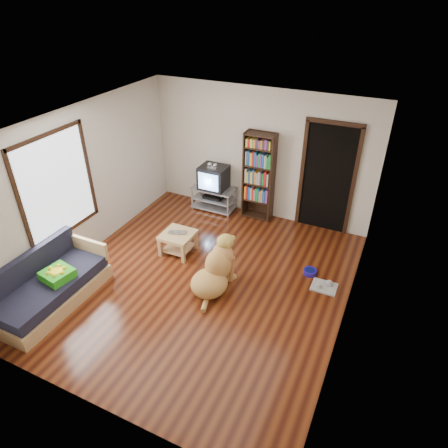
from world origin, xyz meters
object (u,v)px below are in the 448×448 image
at_px(grey_rag, 324,287).
at_px(tv_stand, 214,197).
at_px(crt_tv, 214,177).
at_px(sofa, 50,288).
at_px(coffee_table, 178,239).
at_px(dog, 216,270).
at_px(green_cushion, 58,274).
at_px(laptop, 177,234).
at_px(bookshelf, 259,172).
at_px(dog_bowl, 310,272).

distance_m(grey_rag, tv_stand, 3.17).
bearing_deg(grey_rag, crt_tv, 150.24).
bearing_deg(sofa, tv_stand, 74.98).
relative_size(tv_stand, coffee_table, 1.64).
bearing_deg(grey_rag, tv_stand, 150.59).
bearing_deg(grey_rag, dog, -155.61).
xyz_separation_m(green_cushion, grey_rag, (3.60, 1.98, -0.47)).
distance_m(laptop, coffee_table, 0.14).
distance_m(sofa, coffee_table, 2.22).
distance_m(grey_rag, bookshelf, 2.63).
bearing_deg(crt_tv, sofa, -104.93).
distance_m(green_cushion, coffee_table, 2.09).
bearing_deg(sofa, grey_rag, 29.21).
height_order(tv_stand, crt_tv, crt_tv).
xyz_separation_m(laptop, bookshelf, (0.82, 1.82, 0.59)).
distance_m(bookshelf, sofa, 4.26).
relative_size(green_cushion, dog_bowl, 1.83).
height_order(dog_bowl, crt_tv, crt_tv).
bearing_deg(coffee_table, bookshelf, 65.36).
relative_size(grey_rag, dog, 0.36).
xyz_separation_m(green_cushion, bookshelf, (1.80, 3.63, 0.51)).
bearing_deg(sofa, dog_bowl, 34.26).
bearing_deg(green_cushion, sofa, -131.44).
relative_size(dog_bowl, grey_rag, 0.55).
xyz_separation_m(bookshelf, sofa, (-1.92, -3.72, -0.74)).
bearing_deg(coffee_table, green_cushion, -118.07).
height_order(grey_rag, sofa, sofa).
bearing_deg(dog_bowl, laptop, -169.52).
distance_m(bookshelf, dog, 2.47).
height_order(sofa, coffee_table, sofa).
bearing_deg(tv_stand, grey_rag, -29.41).
height_order(green_cushion, grey_rag, green_cushion).
bearing_deg(green_cushion, crt_tv, 86.59).
bearing_deg(crt_tv, green_cushion, -103.45).
distance_m(green_cushion, grey_rag, 4.14).
relative_size(bookshelf, sofa, 1.00).
relative_size(laptop, sofa, 0.18).
bearing_deg(laptop, sofa, -141.92).
bearing_deg(coffee_table, tv_stand, 94.31).
relative_size(green_cushion, tv_stand, 0.45).
height_order(bookshelf, coffee_table, bookshelf).
bearing_deg(crt_tv, tv_stand, -90.00).
bearing_deg(tv_stand, crt_tv, 90.00).
distance_m(dog_bowl, crt_tv, 2.87).
distance_m(grey_rag, crt_tv, 3.25).
height_order(laptop, sofa, sofa).
height_order(crt_tv, sofa, crt_tv).
relative_size(laptop, grey_rag, 0.80).
distance_m(laptop, sofa, 2.20).
relative_size(laptop, coffee_table, 0.58).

